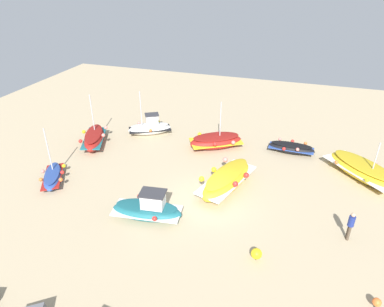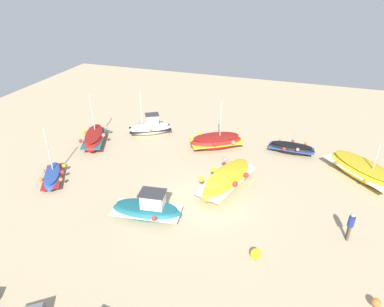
{
  "view_description": "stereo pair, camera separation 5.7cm",
  "coord_description": "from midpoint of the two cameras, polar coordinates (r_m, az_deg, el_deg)",
  "views": [
    {
      "loc": [
        -4.3,
        16.42,
        12.52
      ],
      "look_at": [
        2.26,
        -3.74,
        0.9
      ],
      "focal_mm": 32.11,
      "sensor_mm": 36.0,
      "label": 1
    },
    {
      "loc": [
        -4.35,
        16.4,
        12.52
      ],
      "look_at": [
        2.26,
        -3.74,
        0.9
      ],
      "focal_mm": 32.11,
      "sensor_mm": 36.0,
      "label": 2
    }
  ],
  "objects": [
    {
      "name": "person_walking",
      "position": [
        19.56,
        24.78,
        -10.62
      ],
      "size": [
        0.32,
        0.32,
        1.68
      ],
      "rotation": [
        0.0,
        0.0,
        3.28
      ],
      "color": "brown",
      "rests_on": "ground_plane"
    },
    {
      "name": "fishing_boat_1",
      "position": [
        25.62,
        26.46,
        -2.45
      ],
      "size": [
        5.22,
        5.31,
        2.91
      ],
      "rotation": [
        0.0,
        0.0,
        5.48
      ],
      "color": "gold",
      "rests_on": "ground_plane"
    },
    {
      "name": "fishing_boat_7",
      "position": [
        19.57,
        -7.45,
        -9.13
      ],
      "size": [
        4.15,
        2.01,
        1.76
      ],
      "rotation": [
        0.0,
        0.0,
        3.27
      ],
      "color": "#1E6670",
      "rests_on": "ground_plane"
    },
    {
      "name": "mooring_buoy_0",
      "position": [
        17.41,
        10.56,
        -16.05
      ],
      "size": [
        0.54,
        0.54,
        0.66
      ],
      "color": "#3F3F42",
      "rests_on": "ground_plane"
    },
    {
      "name": "fishing_boat_3",
      "position": [
        24.41,
        -22.2,
        -3.5
      ],
      "size": [
        2.65,
        3.4,
        3.67
      ],
      "rotation": [
        0.0,
        0.0,
        2.11
      ],
      "color": "#2D4C9E",
      "rests_on": "ground_plane"
    },
    {
      "name": "mooring_buoy_1",
      "position": [
        17.19,
        28.27,
        -20.93
      ],
      "size": [
        0.36,
        0.36,
        0.53
      ],
      "color": "#3F3F42",
      "rests_on": "ground_plane"
    },
    {
      "name": "fishing_boat_0",
      "position": [
        21.84,
        5.73,
        -4.32
      ],
      "size": [
        3.11,
        5.4,
        1.29
      ],
      "rotation": [
        0.0,
        0.0,
        4.42
      ],
      "color": "gold",
      "rests_on": "ground_plane"
    },
    {
      "name": "fishing_boat_2",
      "position": [
        28.22,
        -16.0,
        2.5
      ],
      "size": [
        2.93,
        4.35,
        3.97
      ],
      "rotation": [
        0.0,
        0.0,
        1.97
      ],
      "color": "maroon",
      "rests_on": "ground_plane"
    },
    {
      "name": "fishing_boat_5",
      "position": [
        26.7,
        3.94,
        2.07
      ],
      "size": [
        4.39,
        3.56,
        3.81
      ],
      "rotation": [
        0.0,
        0.0,
        0.54
      ],
      "color": "maroon",
      "rests_on": "ground_plane"
    },
    {
      "name": "ground_plane",
      "position": [
        21.09,
        2.65,
        -7.72
      ],
      "size": [
        52.76,
        52.76,
        0.0
      ],
      "primitive_type": "plane",
      "color": "tan"
    },
    {
      "name": "fishing_boat_6",
      "position": [
        29.1,
        -7.04,
        4.3
      ],
      "size": [
        3.73,
        2.86,
        3.8
      ],
      "rotation": [
        0.0,
        0.0,
        3.66
      ],
      "color": "white",
      "rests_on": "ground_plane"
    },
    {
      "name": "fishing_boat_4",
      "position": [
        27.01,
        16.09,
        0.89
      ],
      "size": [
        3.47,
        1.62,
        0.84
      ],
      "rotation": [
        0.0,
        0.0,
        3.1
      ],
      "color": "black",
      "rests_on": "ground_plane"
    }
  ]
}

